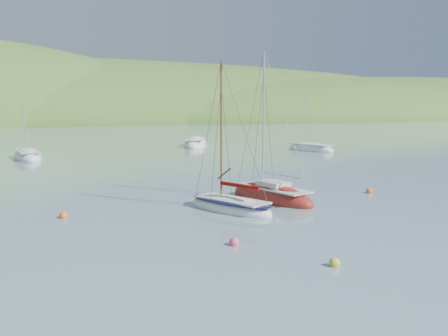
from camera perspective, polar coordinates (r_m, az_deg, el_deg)
name	(u,v)px	position (r m, az deg, el deg)	size (l,w,h in m)	color
ground	(286,249)	(22.40, 7.10, -9.15)	(700.00, 700.00, 0.00)	#7794A4
shoreline_hills	(22,121)	(191.20, -22.08, 5.05)	(690.00, 135.00, 56.00)	#376125
daysailer_white	(230,206)	(29.93, 0.72, -4.41)	(4.59, 6.54, 9.46)	white
sloop_red	(271,197)	(33.04, 5.45, -3.33)	(4.28, 7.51, 10.53)	maroon
distant_sloop_a	(27,157)	(61.00, -21.55, 1.15)	(3.74, 8.29, 11.43)	white
distant_sloop_b	(195,145)	(73.51, -3.30, 2.68)	(6.89, 9.98, 13.48)	white
distant_sloop_d	(311,149)	(67.56, 9.87, 2.12)	(4.72, 7.73, 10.41)	white
mooring_buoys	(246,221)	(26.72, 2.58, -6.09)	(21.27, 13.19, 0.49)	gold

